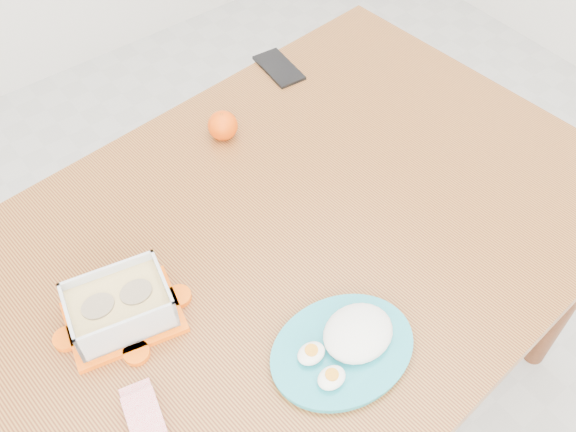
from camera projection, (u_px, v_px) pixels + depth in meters
ground at (329, 359)px, 1.90m from camera, size 3.50×3.50×0.00m
dining_table at (288, 261)px, 1.31m from camera, size 1.44×1.03×0.75m
food_container at (120, 307)px, 1.09m from camera, size 0.22×0.18×0.08m
orange_fruit at (223, 126)px, 1.39m from camera, size 0.07×0.07×0.07m
rice_plate at (348, 343)px, 1.07m from camera, size 0.28×0.28×0.07m
smartphone at (279, 68)px, 1.57m from camera, size 0.08×0.15×0.01m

